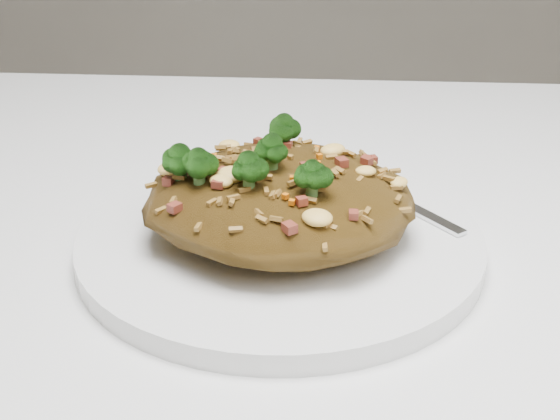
# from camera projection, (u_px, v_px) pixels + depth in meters

# --- Properties ---
(dining_table) EXTENTS (1.20, 0.80, 0.75)m
(dining_table) POSITION_uv_depth(u_px,v_px,m) (119.00, 387.00, 0.52)
(dining_table) COLOR white
(dining_table) RESTS_ON ground
(plate) EXTENTS (0.26, 0.26, 0.01)m
(plate) POSITION_uv_depth(u_px,v_px,m) (280.00, 241.00, 0.49)
(plate) COLOR white
(plate) RESTS_ON dining_table
(fried_rice) EXTENTS (0.17, 0.15, 0.07)m
(fried_rice) POSITION_uv_depth(u_px,v_px,m) (279.00, 188.00, 0.48)
(fried_rice) COLOR brown
(fried_rice) RESTS_ON plate
(fork) EXTENTS (0.11, 0.14, 0.00)m
(fork) POSITION_uv_depth(u_px,v_px,m) (384.00, 193.00, 0.54)
(fork) COLOR silver
(fork) RESTS_ON plate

